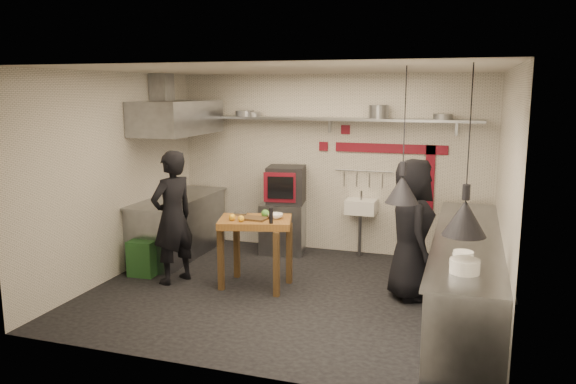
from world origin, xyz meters
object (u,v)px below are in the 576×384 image
(combi_oven, at_px, (286,185))
(green_bin, at_px, (145,257))
(prep_table, at_px, (256,253))
(oven_stand, at_px, (283,227))
(chef_left, at_px, (173,217))
(chef_right, at_px, (411,229))

(combi_oven, height_order, green_bin, combi_oven)
(green_bin, relative_size, prep_table, 0.54)
(oven_stand, distance_m, green_bin, 2.24)
(prep_table, xyz_separation_m, chef_left, (-1.11, -0.17, 0.43))
(green_bin, xyz_separation_m, chef_left, (0.55, -0.14, 0.64))
(chef_left, height_order, chef_right, chef_left)
(oven_stand, bearing_deg, green_bin, -141.51)
(oven_stand, height_order, prep_table, prep_table)
(prep_table, relative_size, chef_right, 0.53)
(oven_stand, relative_size, green_bin, 1.60)
(chef_right, bearing_deg, prep_table, 76.96)
(chef_left, xyz_separation_m, chef_right, (3.08, 0.41, -0.02))
(chef_left, bearing_deg, prep_table, 120.93)
(green_bin, height_order, chef_right, chef_right)
(oven_stand, bearing_deg, chef_right, -42.85)
(oven_stand, height_order, chef_left, chef_left)
(chef_left, distance_m, chef_right, 3.11)
(oven_stand, xyz_separation_m, prep_table, (0.17, -1.64, 0.06))
(combi_oven, height_order, prep_table, combi_oven)
(oven_stand, distance_m, combi_oven, 0.69)
(chef_left, bearing_deg, chef_right, 119.84)
(chef_right, bearing_deg, oven_stand, 36.96)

